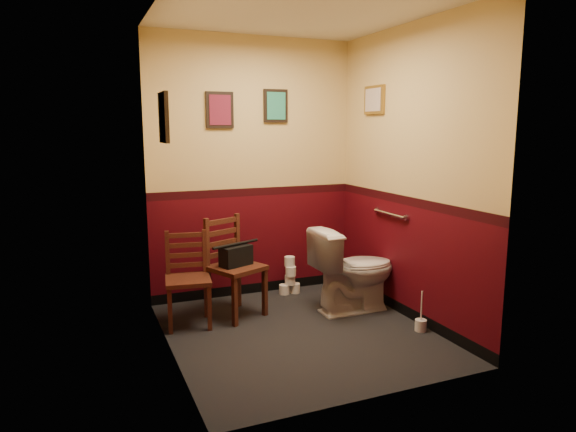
% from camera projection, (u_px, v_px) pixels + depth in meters
% --- Properties ---
extents(floor, '(2.20, 2.40, 0.00)m').
position_uv_depth(floor, '(299.00, 332.00, 4.50)').
color(floor, black).
rests_on(floor, ground).
extents(ceiling, '(2.20, 2.40, 0.00)m').
position_uv_depth(ceiling, '(300.00, 9.00, 4.05)').
color(ceiling, silver).
rests_on(ceiling, ground).
extents(wall_back, '(2.20, 0.00, 2.70)m').
position_uv_depth(wall_back, '(253.00, 169.00, 5.37)').
color(wall_back, '#43060D').
rests_on(wall_back, ground).
extents(wall_front, '(2.20, 0.00, 2.70)m').
position_uv_depth(wall_front, '(378.00, 197.00, 3.18)').
color(wall_front, '#43060D').
rests_on(wall_front, ground).
extents(wall_left, '(0.00, 2.40, 2.70)m').
position_uv_depth(wall_left, '(166.00, 185.00, 3.86)').
color(wall_left, '#43060D').
rests_on(wall_left, ground).
extents(wall_right, '(0.00, 2.40, 2.70)m').
position_uv_depth(wall_right, '(409.00, 175.00, 4.69)').
color(wall_right, '#43060D').
rests_on(wall_right, ground).
extents(grab_bar, '(0.05, 0.56, 0.06)m').
position_uv_depth(grab_bar, '(389.00, 214.00, 4.98)').
color(grab_bar, silver).
rests_on(grab_bar, wall_right).
extents(framed_print_back_a, '(0.28, 0.04, 0.36)m').
position_uv_depth(framed_print_back_a, '(220.00, 110.00, 5.11)').
color(framed_print_back_a, black).
rests_on(framed_print_back_a, wall_back).
extents(framed_print_back_b, '(0.26, 0.04, 0.34)m').
position_uv_depth(framed_print_back_b, '(276.00, 106.00, 5.33)').
color(framed_print_back_b, black).
rests_on(framed_print_back_b, wall_back).
extents(framed_print_left, '(0.04, 0.30, 0.38)m').
position_uv_depth(framed_print_left, '(164.00, 118.00, 3.87)').
color(framed_print_left, black).
rests_on(framed_print_left, wall_left).
extents(framed_print_right, '(0.04, 0.34, 0.28)m').
position_uv_depth(framed_print_right, '(374.00, 100.00, 5.11)').
color(framed_print_right, olive).
rests_on(framed_print_right, wall_right).
extents(toilet, '(0.83, 0.47, 0.81)m').
position_uv_depth(toilet, '(354.00, 270.00, 4.99)').
color(toilet, white).
rests_on(toilet, floor).
extents(toilet_brush, '(0.10, 0.10, 0.37)m').
position_uv_depth(toilet_brush, '(421.00, 324.00, 4.53)').
color(toilet_brush, silver).
rests_on(toilet_brush, floor).
extents(chair_left, '(0.45, 0.45, 0.85)m').
position_uv_depth(chair_left, '(188.00, 279.00, 4.65)').
color(chair_left, '#5B2A1B').
rests_on(chair_left, floor).
extents(chair_right, '(0.58, 0.58, 0.95)m').
position_uv_depth(chair_right, '(233.00, 267.00, 4.86)').
color(chair_right, '#5B2A1B').
rests_on(chair_right, floor).
extents(handbag, '(0.34, 0.25, 0.22)m').
position_uv_depth(handbag, '(236.00, 256.00, 4.81)').
color(handbag, black).
rests_on(handbag, chair_right).
extents(tp_stack, '(0.24, 0.14, 0.41)m').
position_uv_depth(tp_stack, '(290.00, 278.00, 5.54)').
color(tp_stack, silver).
rests_on(tp_stack, floor).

